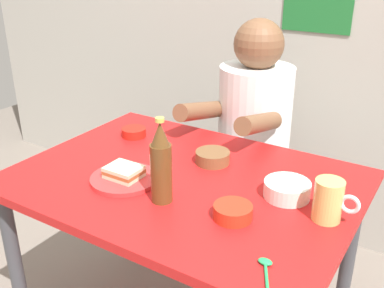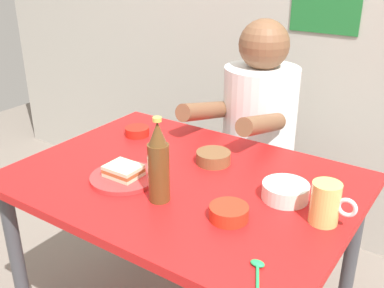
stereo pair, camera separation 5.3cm
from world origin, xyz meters
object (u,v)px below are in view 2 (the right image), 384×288
at_px(beer_bottle, 159,164).
at_px(plate_orange, 124,177).
at_px(person_seated, 259,114).
at_px(sandwich, 124,171).
at_px(dining_table, 184,202).
at_px(beer_mug, 326,204).
at_px(stool, 254,197).
at_px(sambal_bowl_red, 137,131).

bearing_deg(beer_bottle, plate_orange, 168.50).
relative_size(person_seated, sandwich, 6.54).
xyz_separation_m(dining_table, beer_mug, (0.47, -0.00, 0.15)).
xyz_separation_m(person_seated, beer_bottle, (0.06, -0.78, 0.09)).
xyz_separation_m(stool, sambal_bowl_red, (-0.32, -0.44, 0.41)).
bearing_deg(dining_table, beer_bottle, -81.03).
relative_size(stool, beer_bottle, 1.72).
bearing_deg(person_seated, stool, 90.00).
bearing_deg(plate_orange, stool, 81.59).
distance_m(stool, person_seated, 0.42).
bearing_deg(beer_bottle, sambal_bowl_red, 138.03).
distance_m(beer_bottle, sambal_bowl_red, 0.52).
distance_m(dining_table, sambal_bowl_red, 0.42).
xyz_separation_m(beer_mug, beer_bottle, (-0.45, -0.16, 0.06)).
bearing_deg(plate_orange, sandwich, 0.00).
bearing_deg(plate_orange, person_seated, 81.46).
height_order(plate_orange, beer_bottle, beer_bottle).
height_order(plate_orange, sambal_bowl_red, sambal_bowl_red).
xyz_separation_m(dining_table, stool, (-0.04, 0.63, -0.30)).
relative_size(stool, beer_mug, 3.57).
bearing_deg(dining_table, sandwich, -140.74).
height_order(dining_table, beer_bottle, beer_bottle).
bearing_deg(dining_table, plate_orange, -140.74).
relative_size(plate_orange, sandwich, 2.00).
bearing_deg(beer_mug, plate_orange, -169.00).
height_order(person_seated, sandwich, person_seated).
bearing_deg(stool, beer_mug, -51.10).
height_order(stool, sandwich, sandwich).
height_order(person_seated, beer_mug, person_seated).
height_order(beer_mug, beer_bottle, beer_bottle).
height_order(dining_table, plate_orange, plate_orange).
distance_m(stool, plate_orange, 0.86).
bearing_deg(beer_bottle, beer_mug, 19.29).
bearing_deg(sandwich, sambal_bowl_red, 124.03).
bearing_deg(plate_orange, beer_mug, 11.00).
bearing_deg(beer_mug, stool, 128.90).
bearing_deg(person_seated, plate_orange, -98.54).
bearing_deg(dining_table, beer_mug, -0.18).
bearing_deg(stool, sambal_bowl_red, -125.84).
xyz_separation_m(plate_orange, beer_bottle, (0.17, -0.04, 0.11)).
relative_size(sandwich, sambal_bowl_red, 1.15).
relative_size(dining_table, plate_orange, 5.00).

